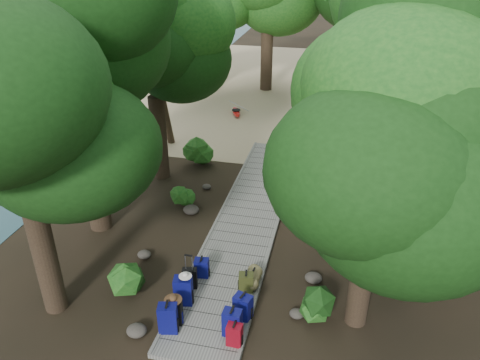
% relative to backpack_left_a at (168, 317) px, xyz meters
% --- Properties ---
extents(ground, '(120.00, 120.00, 0.00)m').
position_rel_backpack_left_a_xyz_m(ground, '(0.79, 4.22, -0.53)').
color(ground, black).
rests_on(ground, ground).
extents(sand_beach, '(40.00, 22.00, 0.02)m').
position_rel_backpack_left_a_xyz_m(sand_beach, '(0.79, 20.22, -0.52)').
color(sand_beach, tan).
rests_on(sand_beach, ground).
extents(distant_hill, '(32.00, 16.00, 12.00)m').
position_rel_backpack_left_a_xyz_m(distant_hill, '(-39.21, 52.22, -0.53)').
color(distant_hill, black).
rests_on(distant_hill, ground).
extents(boardwalk, '(2.00, 12.00, 0.12)m').
position_rel_backpack_left_a_xyz_m(boardwalk, '(0.79, 5.22, -0.47)').
color(boardwalk, gray).
rests_on(boardwalk, ground).
extents(backpack_left_a, '(0.49, 0.39, 0.81)m').
position_rel_backpack_left_a_xyz_m(backpack_left_a, '(0.00, 0.00, 0.00)').
color(backpack_left_a, navy).
rests_on(backpack_left_a, boardwalk).
extents(backpack_left_b, '(0.42, 0.33, 0.69)m').
position_rel_backpack_left_a_xyz_m(backpack_left_b, '(0.04, 0.27, -0.06)').
color(backpack_left_b, black).
rests_on(backpack_left_b, boardwalk).
extents(backpack_left_c, '(0.49, 0.39, 0.83)m').
position_rel_backpack_left_a_xyz_m(backpack_left_c, '(0.04, 0.96, 0.01)').
color(backpack_left_c, navy).
rests_on(backpack_left_c, boardwalk).
extents(backpack_left_d, '(0.41, 0.32, 0.58)m').
position_rel_backpack_left_a_xyz_m(backpack_left_d, '(0.17, 2.05, -0.12)').
color(backpack_left_d, navy).
rests_on(backpack_left_d, boardwalk).
extents(backpack_right_a, '(0.35, 0.26, 0.61)m').
position_rel_backpack_left_a_xyz_m(backpack_right_a, '(1.58, -0.06, -0.10)').
color(backpack_right_a, maroon).
rests_on(backpack_right_a, boardwalk).
extents(backpack_right_b, '(0.43, 0.31, 0.75)m').
position_rel_backpack_left_a_xyz_m(backpack_right_b, '(1.46, 0.22, -0.03)').
color(backpack_right_b, navy).
rests_on(backpack_right_b, boardwalk).
extents(backpack_right_c, '(0.48, 0.40, 0.71)m').
position_rel_backpack_left_a_xyz_m(backpack_right_c, '(1.58, 0.79, -0.05)').
color(backpack_right_c, navy).
rests_on(backpack_right_c, boardwalk).
extents(backpack_right_d, '(0.41, 0.33, 0.57)m').
position_rel_backpack_left_a_xyz_m(backpack_right_d, '(1.45, 1.75, -0.12)').
color(backpack_right_d, '#394019').
rests_on(backpack_right_d, boardwalk).
extents(duffel_right_khaki, '(0.42, 0.58, 0.36)m').
position_rel_backpack_left_a_xyz_m(duffel_right_khaki, '(1.57, 2.08, -0.22)').
color(duffel_right_khaki, olive).
rests_on(duffel_right_khaki, boardwalk).
extents(suitcase_on_boardwalk, '(0.41, 0.28, 0.57)m').
position_rel_backpack_left_a_xyz_m(suitcase_on_boardwalk, '(0.01, 1.54, -0.12)').
color(suitcase_on_boardwalk, black).
rests_on(suitcase_on_boardwalk, boardwalk).
extents(lone_suitcase_on_sand, '(0.43, 0.29, 0.63)m').
position_rel_backpack_left_a_xyz_m(lone_suitcase_on_sand, '(1.23, 12.42, -0.19)').
color(lone_suitcase_on_sand, black).
rests_on(lone_suitcase_on_sand, sand_beach).
extents(hat_brown, '(0.43, 0.43, 0.13)m').
position_rel_backpack_left_a_xyz_m(hat_brown, '(0.05, 0.26, 0.35)').
color(hat_brown, '#51351E').
rests_on(hat_brown, backpack_left_b).
extents(hat_white, '(0.32, 0.32, 0.11)m').
position_rel_backpack_left_a_xyz_m(hat_white, '(0.11, 0.97, 0.48)').
color(hat_white, silver).
rests_on(hat_white, backpack_left_c).
extents(kayak, '(1.69, 3.19, 0.31)m').
position_rel_backpack_left_a_xyz_m(kayak, '(-1.92, 14.89, -0.35)').
color(kayak, '#B1120F').
rests_on(kayak, sand_beach).
extents(sun_lounger, '(0.95, 1.84, 0.57)m').
position_rel_backpack_left_a_xyz_m(sun_lounger, '(4.11, 13.17, -0.22)').
color(sun_lounger, silver).
rests_on(sun_lounger, sand_beach).
extents(tree_right_a, '(4.42, 4.42, 7.37)m').
position_rel_backpack_left_a_xyz_m(tree_right_a, '(4.22, 1.41, 3.16)').
color(tree_right_a, black).
rests_on(tree_right_a, ground).
extents(tree_right_b, '(5.16, 5.16, 9.21)m').
position_rel_backpack_left_a_xyz_m(tree_right_b, '(5.71, 3.06, 4.08)').
color(tree_right_b, black).
rests_on(tree_right_b, ground).
extents(tree_right_c, '(5.03, 5.03, 8.70)m').
position_rel_backpack_left_a_xyz_m(tree_right_c, '(4.73, 5.36, 3.82)').
color(tree_right_c, black).
rests_on(tree_right_c, ground).
extents(tree_right_d, '(5.79, 5.79, 10.61)m').
position_rel_backpack_left_a_xyz_m(tree_right_d, '(5.86, 8.41, 4.78)').
color(tree_right_d, black).
rests_on(tree_right_d, ground).
extents(tree_right_e, '(5.37, 5.37, 9.66)m').
position_rel_backpack_left_a_xyz_m(tree_right_e, '(5.22, 11.64, 4.30)').
color(tree_right_e, black).
rests_on(tree_right_e, ground).
extents(tree_right_f, '(5.48, 5.48, 9.79)m').
position_rel_backpack_left_a_xyz_m(tree_right_f, '(7.74, 14.17, 4.37)').
color(tree_right_f, black).
rests_on(tree_right_f, ground).
extents(tree_left_a, '(4.67, 4.67, 7.79)m').
position_rel_backpack_left_a_xyz_m(tree_left_a, '(-3.06, 0.22, 3.37)').
color(tree_left_a, black).
rests_on(tree_left_a, ground).
extents(tree_left_b, '(5.42, 5.42, 9.75)m').
position_rel_backpack_left_a_xyz_m(tree_left_b, '(-3.72, 3.80, 4.35)').
color(tree_left_b, black).
rests_on(tree_left_b, ground).
extents(tree_left_c, '(4.80, 4.80, 8.34)m').
position_rel_backpack_left_a_xyz_m(tree_left_c, '(-3.10, 7.52, 3.65)').
color(tree_left_c, black).
rests_on(tree_left_c, ground).
extents(tree_back_a, '(5.71, 5.71, 9.88)m').
position_rel_backpack_left_a_xyz_m(tree_back_a, '(-1.20, 19.53, 4.41)').
color(tree_back_a, black).
rests_on(tree_back_a, ground).
extents(tree_back_c, '(5.53, 5.53, 9.95)m').
position_rel_backpack_left_a_xyz_m(tree_back_c, '(5.43, 19.33, 4.45)').
color(tree_back_c, black).
rests_on(tree_back_c, ground).
extents(tree_back_d, '(4.38, 4.38, 7.30)m').
position_rel_backpack_left_a_xyz_m(tree_back_d, '(-4.33, 18.79, 3.12)').
color(tree_back_d, black).
rests_on(tree_back_d, ground).
extents(palm_right_a, '(3.93, 3.93, 6.71)m').
position_rel_backpack_left_a_xyz_m(palm_right_a, '(4.26, 10.24, 2.83)').
color(palm_right_a, '#174212').
rests_on(palm_right_a, ground).
extents(palm_right_b, '(3.87, 3.87, 7.48)m').
position_rel_backpack_left_a_xyz_m(palm_right_b, '(5.43, 15.62, 3.21)').
color(palm_right_b, '#174212').
rests_on(palm_right_b, ground).
extents(palm_right_c, '(4.47, 4.47, 7.10)m').
position_rel_backpack_left_a_xyz_m(palm_right_c, '(3.27, 17.31, 3.03)').
color(palm_right_c, '#174212').
rests_on(palm_right_c, ground).
extents(palm_left_a, '(4.23, 4.23, 6.73)m').
position_rel_backpack_left_a_xyz_m(palm_left_a, '(-4.13, 10.60, 2.84)').
color(palm_left_a, '#174212').
rests_on(palm_left_a, ground).
extents(rock_left_a, '(0.48, 0.43, 0.26)m').
position_rel_backpack_left_a_xyz_m(rock_left_a, '(-0.73, -0.19, -0.39)').
color(rock_left_a, '#4C473F').
rests_on(rock_left_a, ground).
extents(rock_left_b, '(0.39, 0.36, 0.22)m').
position_rel_backpack_left_a_xyz_m(rock_left_b, '(-1.73, 2.58, -0.42)').
color(rock_left_b, '#4C473F').
rests_on(rock_left_b, ground).
extents(rock_left_c, '(0.53, 0.48, 0.29)m').
position_rel_backpack_left_a_xyz_m(rock_left_c, '(-1.17, 5.18, -0.38)').
color(rock_left_c, '#4C473F').
rests_on(rock_left_c, ground).
extents(rock_left_d, '(0.32, 0.29, 0.18)m').
position_rel_backpack_left_a_xyz_m(rock_left_d, '(-1.15, 6.92, -0.44)').
color(rock_left_d, '#4C473F').
rests_on(rock_left_d, ground).
extents(rock_right_a, '(0.36, 0.33, 0.20)m').
position_rel_backpack_left_a_xyz_m(rock_right_a, '(2.83, 1.21, -0.43)').
color(rock_right_a, '#4C473F').
rests_on(rock_right_a, ground).
extents(rock_right_b, '(0.46, 0.42, 0.26)m').
position_rel_backpack_left_a_xyz_m(rock_right_b, '(3.11, 2.61, -0.40)').
color(rock_right_b, '#4C473F').
rests_on(rock_right_b, ground).
extents(rock_right_c, '(0.29, 0.26, 0.16)m').
position_rel_backpack_left_a_xyz_m(rock_right_c, '(2.54, 5.26, -0.45)').
color(rock_right_c, '#4C473F').
rests_on(rock_right_c, ground).
extents(shrub_left_a, '(1.07, 1.07, 0.96)m').
position_rel_backpack_left_a_xyz_m(shrub_left_a, '(-1.37, 1.04, -0.05)').
color(shrub_left_a, '#174D17').
rests_on(shrub_left_a, ground).
extents(shrub_left_b, '(0.90, 0.90, 0.81)m').
position_rel_backpack_left_a_xyz_m(shrub_left_b, '(-1.53, 5.49, -0.12)').
color(shrub_left_b, '#174D17').
rests_on(shrub_left_b, ground).
extents(shrub_left_c, '(1.32, 1.32, 1.19)m').
position_rel_backpack_left_a_xyz_m(shrub_left_c, '(-2.04, 8.93, 0.07)').
color(shrub_left_c, '#174D17').
rests_on(shrub_left_c, ground).
extents(shrub_right_a, '(0.96, 0.96, 0.86)m').
position_rel_backpack_left_a_xyz_m(shrub_right_a, '(3.34, 1.31, -0.09)').
color(shrub_right_a, '#174D17').
rests_on(shrub_right_a, ground).
extents(shrub_right_b, '(1.28, 1.28, 1.15)m').
position_rel_backpack_left_a_xyz_m(shrub_right_b, '(3.29, 6.46, 0.05)').
color(shrub_right_b, '#174D17').
rests_on(shrub_right_b, ground).
extents(shrub_right_c, '(0.90, 0.90, 0.81)m').
position_rel_backpack_left_a_xyz_m(shrub_right_c, '(2.54, 9.77, -0.12)').
color(shrub_right_c, '#174D17').
rests_on(shrub_right_c, ground).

